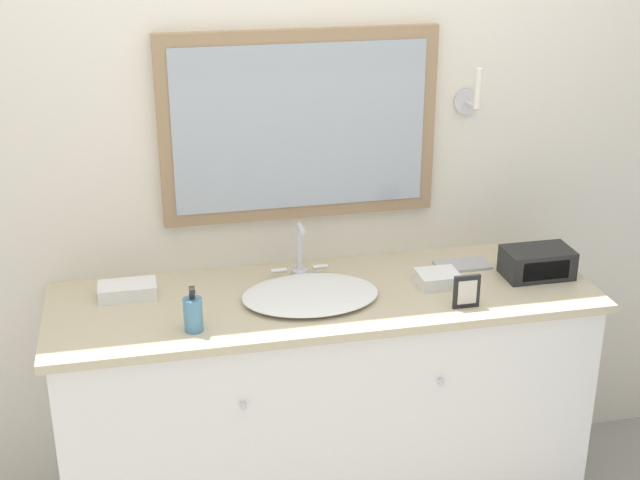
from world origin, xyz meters
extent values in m
cube|color=silver|center=(0.00, 0.65, 1.27)|extent=(8.00, 0.06, 2.55)
cube|color=#997A56|center=(-0.03, 0.61, 1.42)|extent=(0.97, 0.04, 0.67)
cube|color=#9EA8B2|center=(-0.03, 0.59, 1.42)|extent=(0.88, 0.01, 0.58)
cylinder|color=silver|center=(0.58, 0.61, 1.47)|extent=(0.09, 0.01, 0.09)
cylinder|color=silver|center=(0.58, 0.56, 1.47)|extent=(0.02, 0.10, 0.02)
cylinder|color=white|center=(0.58, 0.51, 1.54)|extent=(0.02, 0.02, 0.14)
cube|color=white|center=(0.00, 0.33, 0.43)|extent=(1.81, 0.56, 0.87)
cube|color=#C6B793|center=(0.00, 0.33, 0.88)|extent=(1.87, 0.59, 0.03)
sphere|color=silver|center=(-0.33, 0.04, 0.68)|extent=(0.02, 0.02, 0.02)
sphere|color=silver|center=(0.33, 0.04, 0.68)|extent=(0.02, 0.02, 0.02)
ellipsoid|color=white|center=(-0.06, 0.30, 0.92)|extent=(0.46, 0.34, 0.03)
cylinder|color=silver|center=(-0.06, 0.49, 0.91)|extent=(0.06, 0.06, 0.03)
cylinder|color=silver|center=(-0.06, 0.49, 1.01)|extent=(0.02, 0.02, 0.17)
cylinder|color=silver|center=(-0.06, 0.45, 1.10)|extent=(0.02, 0.07, 0.02)
cylinder|color=white|center=(-0.13, 0.49, 0.93)|extent=(0.05, 0.02, 0.02)
cylinder|color=white|center=(0.02, 0.49, 0.93)|extent=(0.05, 0.02, 0.02)
cylinder|color=teal|center=(-0.46, 0.16, 0.95)|extent=(0.06, 0.06, 0.11)
cylinder|color=black|center=(-0.46, 0.16, 1.03)|extent=(0.02, 0.02, 0.04)
cube|color=black|center=(-0.46, 0.15, 1.04)|extent=(0.02, 0.03, 0.01)
cube|color=black|center=(0.77, 0.31, 0.95)|extent=(0.24, 0.15, 0.10)
cube|color=black|center=(0.77, 0.24, 0.95)|extent=(0.17, 0.01, 0.07)
cube|color=black|center=(0.43, 0.13, 0.96)|extent=(0.09, 0.01, 0.12)
cube|color=beige|center=(0.43, 0.12, 0.96)|extent=(0.06, 0.00, 0.08)
cube|color=white|center=(0.40, 0.32, 0.92)|extent=(0.14, 0.12, 0.05)
cube|color=white|center=(-0.66, 0.45, 0.92)|extent=(0.19, 0.11, 0.05)
cube|color=#ADADB2|center=(0.54, 0.45, 0.90)|extent=(0.20, 0.11, 0.01)
camera|label=1|loc=(-0.60, -2.34, 2.22)|focal=50.00mm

